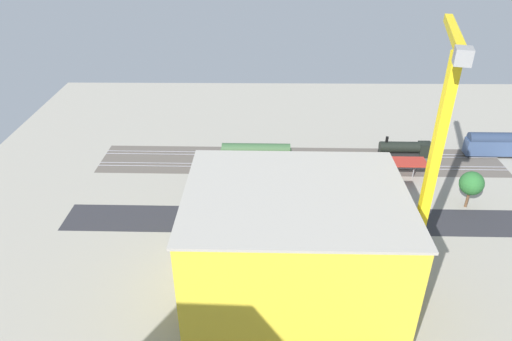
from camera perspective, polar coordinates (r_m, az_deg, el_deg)
name	(u,v)px	position (r m, az deg, el deg)	size (l,w,h in m)	color
ground_plane	(308,210)	(95.62, 6.45, -4.92)	(156.18, 156.18, 0.00)	#9E998C
rail_bed	(301,161)	(113.69, 5.52, 1.21)	(97.61, 14.09, 0.01)	#5B544C
street_asphalt	(310,220)	(92.81, 6.63, -6.14)	(97.61, 9.00, 0.01)	#2D2D33
track_rails	(301,160)	(113.60, 5.53, 1.29)	(97.61, 8.91, 0.12)	#9E9EA8
platform_canopy_near	(318,161)	(105.68, 7.66, 1.17)	(48.89, 5.17, 4.19)	#A82D23
locomotive	(408,149)	(120.80, 18.24, 2.53)	(14.15, 2.97, 5.11)	black
passenger_coach	(500,144)	(128.76, 27.91, 2.91)	(16.66, 3.32, 6.33)	black
freight_coach_far	(256,155)	(109.07, 0.01, 1.96)	(16.70, 3.05, 6.06)	black
parked_car_0	(373,228)	(91.92, 14.28, -6.85)	(4.16, 1.80, 1.59)	black
parked_car_1	(330,227)	(90.27, 9.08, -6.91)	(4.18, 1.91, 1.70)	black
parked_car_2	(294,226)	(89.79, 4.77, -6.81)	(4.22, 2.01, 1.76)	black
parked_car_3	(255,227)	(89.12, -0.07, -7.05)	(4.14, 1.81, 1.63)	black
parked_car_4	(214,227)	(89.55, -5.15, -6.95)	(4.31, 1.90, 1.75)	black
construction_building	(293,252)	(69.39, 4.62, -9.95)	(30.31, 23.89, 19.90)	yellow
construction_roof_slab	(296,194)	(63.38, 4.99, -2.88)	(30.91, 24.49, 0.40)	#ADA89E
tower_crane	(434,154)	(71.99, 21.14, 1.94)	(7.60, 23.15, 39.94)	gray
box_truck_0	(345,224)	(90.00, 10.91, -6.54)	(9.31, 3.15, 3.30)	black
box_truck_1	(340,228)	(88.73, 10.32, -7.02)	(10.16, 3.12, 3.53)	black
street_tree_0	(472,183)	(102.80, 25.07, -1.46)	(4.86, 4.86, 8.10)	brown
street_tree_1	(381,185)	(95.69, 15.13, -1.77)	(5.72, 5.72, 8.59)	brown
street_tree_2	(307,184)	(93.91, 6.26, -1.72)	(4.48, 4.48, 7.61)	brown
street_tree_3	(222,187)	(93.28, -4.17, -2.05)	(5.60, 5.60, 7.88)	brown
street_tree_4	(326,183)	(94.41, 8.70, -1.54)	(5.68, 5.68, 8.46)	brown
traffic_light	(304,216)	(86.10, 5.91, -5.66)	(0.50, 0.36, 6.73)	#333333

